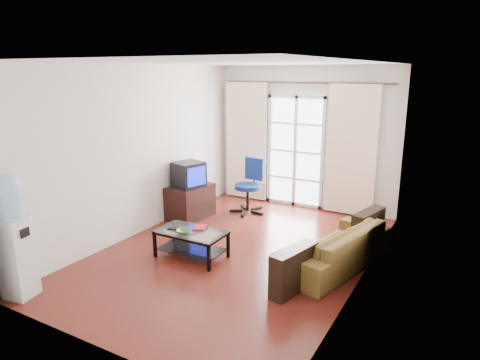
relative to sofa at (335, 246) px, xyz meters
name	(u,v)px	position (x,y,z in m)	size (l,w,h in m)	color
floor	(237,252)	(-1.39, -0.27, -0.28)	(5.20, 5.20, 0.00)	maroon
ceiling	(237,63)	(-1.39, -0.27, 2.42)	(5.20, 5.20, 0.00)	white
wall_back	(304,138)	(-1.39, 2.33, 1.07)	(3.60, 0.02, 2.70)	white
wall_front	(91,216)	(-1.39, -2.87, 1.07)	(3.60, 0.02, 2.70)	white
wall_left	(139,151)	(-3.19, -0.27, 1.07)	(0.02, 5.20, 2.70)	white
wall_right	(367,178)	(0.41, -0.27, 1.07)	(0.02, 5.20, 2.70)	white
french_door	(295,152)	(-1.54, 2.27, 0.80)	(1.16, 0.06, 2.15)	white
curtain_rod	(304,83)	(-1.39, 2.23, 2.10)	(0.04, 0.04, 3.30)	#4C3F2D
curtain_left	(246,141)	(-2.59, 2.21, 0.92)	(0.90, 0.07, 2.35)	#FFE8CD
curtain_right	(351,151)	(-0.44, 2.21, 0.92)	(0.90, 0.07, 2.35)	#FFE8CD
radiator	(341,196)	(-0.59, 2.23, 0.05)	(0.64, 0.12, 0.64)	#99999C
sofa	(335,246)	(0.00, 0.00, 0.00)	(1.16, 2.03, 0.56)	olive
coffee_table	(191,240)	(-1.86, -0.75, -0.02)	(0.98, 0.56, 0.40)	silver
bowl	(184,231)	(-1.90, -0.86, 0.14)	(0.26, 0.26, 0.05)	#338E40
book	(194,227)	(-1.90, -0.63, 0.13)	(0.27, 0.29, 0.02)	maroon
remote	(173,229)	(-2.11, -0.83, 0.13)	(0.17, 0.05, 0.02)	black
tv_stand	(190,202)	(-2.88, 0.64, 0.02)	(0.55, 0.82, 0.60)	black
crt_tv	(188,174)	(-2.88, 0.59, 0.54)	(0.58, 0.59, 0.44)	black
task_chair	(249,197)	(-2.11, 1.44, 0.02)	(0.76, 0.76, 1.01)	black
water_cooler	(14,233)	(-2.99, -2.62, 0.51)	(0.36, 0.36, 1.51)	silver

